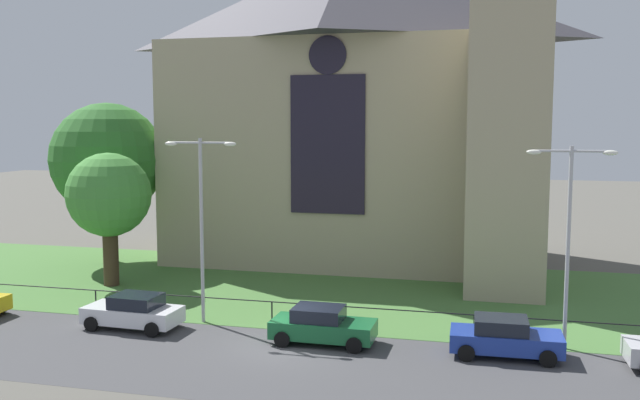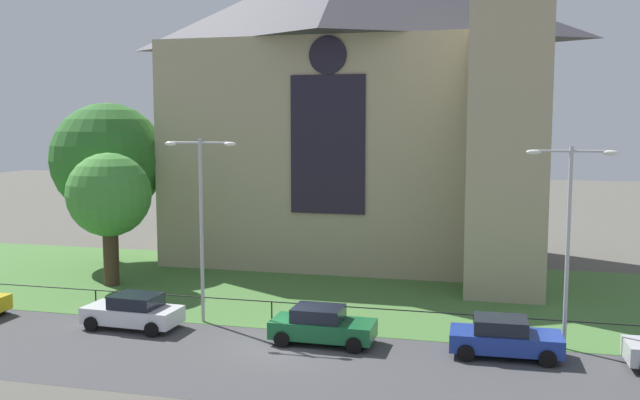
{
  "view_description": "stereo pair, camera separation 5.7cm",
  "coord_description": "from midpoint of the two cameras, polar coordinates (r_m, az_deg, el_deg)",
  "views": [
    {
      "loc": [
        7.95,
        -25.94,
        8.9
      ],
      "look_at": [
        -0.54,
        8.0,
        5.05
      ],
      "focal_mm": 38.92,
      "sensor_mm": 36.0,
      "label": 1
    },
    {
      "loc": [
        8.0,
        -25.93,
        8.9
      ],
      "look_at": [
        -0.54,
        8.0,
        5.05
      ],
      "focal_mm": 38.92,
      "sensor_mm": 36.0,
      "label": 2
    }
  ],
  "objects": [
    {
      "name": "ground",
      "position": [
        37.87,
        1.59,
        -7.32
      ],
      "size": [
        160.0,
        160.0,
        0.0
      ],
      "primitive_type": "plane",
      "color": "#56544C"
    },
    {
      "name": "road_asphalt",
      "position": [
        26.75,
        -4.16,
        -13.17
      ],
      "size": [
        120.0,
        8.0,
        0.01
      ],
      "primitive_type": "cube",
      "color": "#424244",
      "rests_on": "ground"
    },
    {
      "name": "grass_verge",
      "position": [
        35.98,
        0.89,
        -8.04
      ],
      "size": [
        120.0,
        20.0,
        0.01
      ],
      "primitive_type": "cube",
      "color": "#477538",
      "rests_on": "ground"
    },
    {
      "name": "church_building",
      "position": [
        45.26,
        3.26,
        8.0
      ],
      "size": [
        23.2,
        16.2,
        26.0
      ],
      "color": "tan",
      "rests_on": "ground"
    },
    {
      "name": "iron_railing",
      "position": [
        30.96,
        -3.94,
        -8.56
      ],
      "size": [
        34.96,
        0.07,
        1.13
      ],
      "color": "black",
      "rests_on": "ground"
    },
    {
      "name": "tree_left_far",
      "position": [
        46.17,
        -16.99,
        3.14
      ],
      "size": [
        7.22,
        7.22,
        10.24
      ],
      "color": "#423021",
      "rests_on": "ground"
    },
    {
      "name": "tree_left_near",
      "position": [
        39.63,
        -16.92,
        0.32
      ],
      "size": [
        4.6,
        4.6,
        7.35
      ],
      "color": "#423021",
      "rests_on": "ground"
    },
    {
      "name": "streetlamp_near",
      "position": [
        31.2,
        -9.69,
        -0.51
      ],
      "size": [
        3.37,
        0.26,
        8.28
      ],
      "color": "#B2B2B7",
      "rests_on": "ground"
    },
    {
      "name": "streetlamp_far",
      "position": [
        28.73,
        19.83,
        -1.62
      ],
      "size": [
        3.37,
        0.26,
        8.06
      ],
      "color": "#B2B2B7",
      "rests_on": "ground"
    },
    {
      "name": "parked_car_white",
      "position": [
        31.71,
        -15.04,
        -8.85
      ],
      "size": [
        4.27,
        2.17,
        1.51
      ],
      "rotation": [
        0.0,
        0.0,
        3.1
      ],
      "color": "silver",
      "rests_on": "ground"
    },
    {
      "name": "parked_car_green",
      "position": [
        28.63,
        0.22,
        -10.27
      ],
      "size": [
        4.22,
        2.06,
        1.51
      ],
      "rotation": [
        0.0,
        0.0,
        -0.01
      ],
      "color": "#196033",
      "rests_on": "ground"
    },
    {
      "name": "parked_car_blue",
      "position": [
        28.02,
        14.97,
        -10.87
      ],
      "size": [
        4.25,
        2.12,
        1.51
      ],
      "rotation": [
        0.0,
        0.0,
        0.03
      ],
      "color": "#1E3899",
      "rests_on": "ground"
    }
  ]
}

